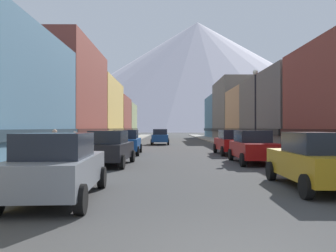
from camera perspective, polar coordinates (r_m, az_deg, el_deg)
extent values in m
cube|color=gray|center=(40.08, -7.99, -2.96)|extent=(2.50, 100.00, 0.15)
cube|color=gray|center=(40.36, 9.91, -2.94)|extent=(2.50, 100.00, 0.15)
cube|color=brown|center=(33.18, -20.35, 4.61)|extent=(9.48, 13.02, 9.52)
cube|color=#3B1B16|center=(33.06, -20.37, -0.85)|extent=(9.78, 13.02, 0.50)
cube|color=#D8B259|center=(46.31, -14.69, 2.45)|extent=(9.79, 13.87, 8.31)
cube|color=brown|center=(46.26, -14.69, -0.71)|extent=(10.09, 13.87, 0.50)
cube|color=brown|center=(59.15, -11.27, 1.34)|extent=(9.28, 11.59, 7.27)
cube|color=#3B1B16|center=(59.12, -11.27, -0.63)|extent=(9.58, 11.59, 0.50)
cube|color=#8C9966|center=(71.03, -8.95, 0.93)|extent=(8.14, 11.68, 6.94)
cube|color=#3F442D|center=(71.01, -8.96, -0.58)|extent=(8.44, 11.68, 0.50)
cube|color=#66605B|center=(33.88, 20.93, 2.34)|extent=(7.72, 13.87, 6.96)
cube|color=#2D2B29|center=(33.84, 20.94, -0.84)|extent=(8.02, 13.87, 0.50)
cube|color=tan|center=(45.19, 16.77, 1.68)|extent=(9.73, 9.29, 6.97)
cube|color=brown|center=(45.17, 16.77, -0.72)|extent=(10.03, 9.29, 0.50)
cube|color=#66605B|center=(56.00, 12.40, 2.64)|extent=(7.82, 12.84, 9.62)
cube|color=#2D2B29|center=(55.92, 12.41, -0.65)|extent=(8.12, 12.84, 0.50)
cube|color=slate|center=(68.37, 10.26, 1.50)|extent=(8.28, 12.11, 8.19)
cube|color=#22333F|center=(68.34, 10.26, -0.59)|extent=(8.58, 12.11, 0.50)
cube|color=slate|center=(9.53, -18.11, -7.39)|extent=(2.06, 4.49, 0.80)
cube|color=#1E232D|center=(9.22, -18.50, -3.13)|extent=(1.71, 2.28, 0.64)
cylinder|color=black|center=(11.40, -20.46, -8.24)|extent=(0.25, 0.69, 0.68)
cylinder|color=black|center=(11.00, -11.17, -8.55)|extent=(0.25, 0.69, 0.68)
cylinder|color=black|center=(7.80, -14.63, -11.96)|extent=(0.25, 0.69, 0.68)
cube|color=black|center=(17.48, -9.85, -4.18)|extent=(2.04, 4.48, 0.80)
cube|color=#1E232D|center=(17.21, -10.02, -1.84)|extent=(1.70, 2.27, 0.64)
cylinder|color=black|center=(19.32, -11.49, -5.00)|extent=(0.25, 0.69, 0.68)
cylinder|color=black|center=(18.97, -6.07, -5.09)|extent=(0.25, 0.69, 0.68)
cylinder|color=black|center=(16.15, -14.30, -5.91)|extent=(0.25, 0.69, 0.68)
cylinder|color=black|center=(15.73, -7.83, -6.07)|extent=(0.25, 0.69, 0.68)
cube|color=#19478C|center=(24.60, -7.07, -3.06)|extent=(1.91, 4.43, 0.80)
cube|color=#1E232D|center=(24.33, -7.13, -1.40)|extent=(1.64, 2.23, 0.64)
cylinder|color=black|center=(26.36, -8.70, -3.75)|extent=(0.23, 0.68, 0.68)
cylinder|color=black|center=(26.19, -4.70, -3.78)|extent=(0.23, 0.68, 0.68)
cylinder|color=black|center=(23.10, -9.76, -4.23)|extent=(0.23, 0.68, 0.68)
cylinder|color=black|center=(22.90, -5.19, -4.27)|extent=(0.23, 0.68, 0.68)
cube|color=#B28419|center=(11.64, 23.72, -6.09)|extent=(1.95, 4.45, 0.80)
cube|color=#1E232D|center=(11.36, 24.20, -2.59)|extent=(1.66, 2.24, 0.64)
cylinder|color=black|center=(12.93, 17.08, -7.31)|extent=(0.24, 0.69, 0.68)
cylinder|color=black|center=(13.55, 24.64, -6.97)|extent=(0.24, 0.69, 0.68)
cylinder|color=black|center=(9.83, 22.45, -9.52)|extent=(0.24, 0.69, 0.68)
cube|color=#9E1111|center=(18.73, 14.29, -3.91)|extent=(1.89, 4.42, 0.80)
cube|color=#1E232D|center=(18.94, 14.10, -1.69)|extent=(1.63, 2.22, 0.64)
cylinder|color=black|center=(17.43, 18.56, -5.49)|extent=(0.23, 0.68, 0.68)
cylinder|color=black|center=(16.95, 12.61, -5.65)|extent=(0.23, 0.68, 0.68)
cylinder|color=black|center=(20.58, 15.68, -4.70)|extent=(0.23, 0.68, 0.68)
cylinder|color=black|center=(20.18, 10.61, -4.80)|extent=(0.23, 0.68, 0.68)
cube|color=#9E1111|center=(24.64, 10.72, -3.06)|extent=(1.88, 4.42, 0.80)
cube|color=#1E232D|center=(24.37, 10.84, -1.39)|extent=(1.62, 2.22, 0.64)
cylinder|color=black|center=(26.12, 8.01, -3.78)|extent=(0.23, 0.68, 0.68)
cylinder|color=black|center=(26.47, 11.96, -3.73)|extent=(0.23, 0.68, 0.68)
cylinder|color=black|center=(22.87, 9.29, -4.27)|extent=(0.23, 0.68, 0.68)
cylinder|color=black|center=(23.27, 13.77, -4.20)|extent=(0.23, 0.68, 0.68)
cube|color=#19478C|center=(38.84, -1.34, -2.06)|extent=(1.84, 4.40, 0.80)
cube|color=#1E232D|center=(39.07, -1.33, -1.00)|extent=(1.60, 2.20, 0.64)
cylinder|color=black|center=(37.20, 0.04, -2.76)|extent=(0.22, 0.68, 0.68)
cylinder|color=black|center=(37.23, -2.80, -2.75)|extent=(0.22, 0.68, 0.68)
cylinder|color=black|center=(40.49, 0.01, -2.56)|extent=(0.22, 0.68, 0.68)
cylinder|color=black|center=(40.53, -2.60, -2.56)|extent=(0.22, 0.68, 0.68)
cylinder|color=brown|center=(22.77, -15.87, -4.27)|extent=(0.47, 0.47, 0.39)
sphere|color=#288831|center=(22.74, -15.87, -3.30)|extent=(0.48, 0.48, 0.48)
cylinder|color=#4C4C51|center=(18.63, 24.93, -5.18)|extent=(0.38, 0.38, 0.36)
sphere|color=#307A2B|center=(18.59, 24.93, -3.89)|extent=(0.60, 0.60, 0.60)
cylinder|color=#333338|center=(16.95, -18.71, -3.80)|extent=(0.36, 0.36, 1.47)
sphere|color=tan|center=(16.92, -18.70, -0.92)|extent=(0.23, 0.23, 0.23)
cylinder|color=maroon|center=(20.32, -15.57, -3.39)|extent=(0.36, 0.36, 1.35)
sphere|color=tan|center=(20.29, -15.57, -1.19)|extent=(0.21, 0.21, 0.21)
cylinder|color=black|center=(24.30, 14.63, 2.01)|extent=(0.12, 0.12, 5.50)
sphere|color=white|center=(24.59, 14.61, 8.84)|extent=(0.36, 0.36, 0.36)
cone|color=silver|center=(268.97, 5.01, 8.43)|extent=(260.38, 260.38, 85.75)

